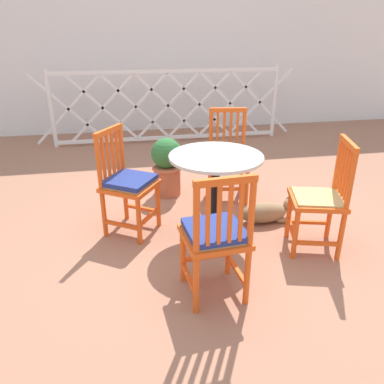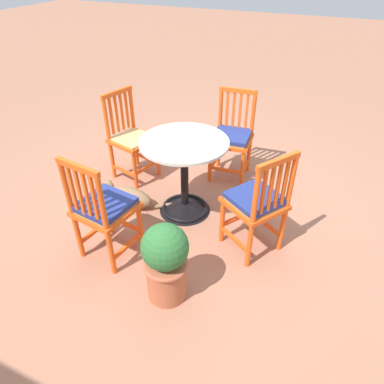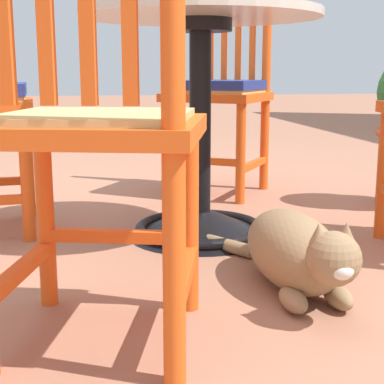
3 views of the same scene
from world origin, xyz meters
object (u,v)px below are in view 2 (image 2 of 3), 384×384
object	(u,v)px
cafe_table	(185,185)
terracotta_planter	(166,261)
orange_chair_by_planter	(232,138)
orange_chair_tucked_in	(131,139)
orange_chair_near_fence	(257,203)
tabby_cat	(127,197)
orange_chair_at_corner	(104,209)

from	to	relation	value
cafe_table	terracotta_planter	size ratio (longest dim) A/B	1.23
orange_chair_by_planter	orange_chair_tucked_in	world-z (taller)	same
orange_chair_by_planter	orange_chair_near_fence	distance (m)	1.11
terracotta_planter	tabby_cat	bearing A→B (deg)	-43.31
cafe_table	orange_chair_near_fence	distance (m)	0.76
orange_chair_near_fence	tabby_cat	size ratio (longest dim) A/B	1.26
orange_chair_at_corner	tabby_cat	world-z (taller)	orange_chair_at_corner
orange_chair_by_planter	tabby_cat	xyz separation A→B (m)	(0.72, 0.91, -0.35)
orange_chair_at_corner	terracotta_planter	world-z (taller)	orange_chair_at_corner
orange_chair_near_fence	tabby_cat	world-z (taller)	orange_chair_near_fence
orange_chair_tucked_in	terracotta_planter	bearing A→B (deg)	129.57
cafe_table	tabby_cat	size ratio (longest dim) A/B	1.05
orange_chair_tucked_in	orange_chair_near_fence	distance (m)	1.58
orange_chair_near_fence	terracotta_planter	bearing A→B (deg)	59.89
cafe_table	orange_chair_near_fence	xyz separation A→B (m)	(-0.71, 0.22, 0.16)
orange_chair_by_planter	tabby_cat	bearing A→B (deg)	51.58
orange_chair_tucked_in	orange_chair_near_fence	xyz separation A→B (m)	(-1.47, 0.56, 0.01)
orange_chair_at_corner	terracotta_planter	size ratio (longest dim) A/B	1.47
orange_chair_tucked_in	terracotta_planter	xyz separation A→B (m)	(-1.06, 1.28, -0.11)
orange_chair_by_planter	orange_chair_at_corner	xyz separation A→B (m)	(0.50, 1.52, 0.00)
tabby_cat	terracotta_planter	world-z (taller)	terracotta_planter
cafe_table	terracotta_planter	world-z (taller)	cafe_table
cafe_table	orange_chair_tucked_in	size ratio (longest dim) A/B	0.83
cafe_table	orange_chair_by_planter	distance (m)	0.80
tabby_cat	orange_chair_near_fence	bearing A→B (deg)	176.85
orange_chair_at_corner	terracotta_planter	distance (m)	0.65
orange_chair_tucked_in	orange_chair_at_corner	xyz separation A→B (m)	(-0.45, 1.10, 0.01)
orange_chair_by_planter	orange_chair_at_corner	distance (m)	1.60
orange_chair_near_fence	terracotta_planter	distance (m)	0.84
orange_chair_tucked_in	orange_chair_at_corner	world-z (taller)	same
cafe_table	terracotta_planter	bearing A→B (deg)	107.47
orange_chair_by_planter	orange_chair_at_corner	size ratio (longest dim) A/B	1.00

